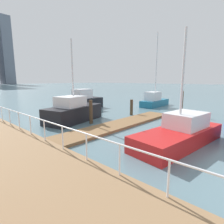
# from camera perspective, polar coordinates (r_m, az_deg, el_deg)

# --- Properties ---
(ground_plane) EXTENTS (300.00, 300.00, 0.00)m
(ground_plane) POSITION_cam_1_polar(r_m,az_deg,el_deg) (19.53, -24.82, -0.92)
(ground_plane) COLOR slate
(floating_dock) EXTENTS (12.55, 2.00, 0.18)m
(floating_dock) POSITION_cam_1_polar(r_m,az_deg,el_deg) (13.62, 2.07, -4.10)
(floating_dock) COLOR olive
(floating_dock) RESTS_ON ground_plane
(boardwalk_railing) EXTENTS (0.06, 30.03, 1.08)m
(boardwalk_railing) POSITION_cam_1_polar(r_m,az_deg,el_deg) (9.66, -20.88, -3.75)
(boardwalk_railing) COLOR white
(boardwalk_railing) RESTS_ON boardwalk
(dock_piling_0) EXTENTS (0.28, 0.28, 2.35)m
(dock_piling_0) POSITION_cam_1_polar(r_m,az_deg,el_deg) (19.09, 21.36, 2.67)
(dock_piling_0) COLOR brown
(dock_piling_0) RESTS_ON ground_plane
(dock_piling_1) EXTENTS (0.29, 0.29, 1.55)m
(dock_piling_1) POSITION_cam_1_polar(r_m,az_deg,el_deg) (17.76, 6.24, 1.48)
(dock_piling_1) COLOR #473826
(dock_piling_1) RESTS_ON ground_plane
(dock_piling_2) EXTENTS (0.28, 0.28, 1.89)m
(dock_piling_2) POSITION_cam_1_polar(r_m,az_deg,el_deg) (14.28, -6.77, 0.02)
(dock_piling_2) COLOR #473826
(dock_piling_2) RESTS_ON ground_plane
(moored_boat_1) EXTENTS (6.38, 2.84, 6.00)m
(moored_boat_1) POSITION_cam_1_polar(r_m,az_deg,el_deg) (10.46, 21.04, -6.21)
(moored_boat_1) COLOR red
(moored_boat_1) RESTS_ON ground_plane
(moored_boat_3) EXTENTS (5.22, 2.08, 9.40)m
(moored_boat_3) POSITION_cam_1_polar(r_m,az_deg,el_deg) (24.31, 13.33, 3.61)
(moored_boat_3) COLOR #1E6B8C
(moored_boat_3) RESTS_ON ground_plane
(moored_boat_4) EXTENTS (5.69, 2.23, 2.37)m
(moored_boat_4) POSITION_cam_1_polar(r_m,az_deg,el_deg) (21.88, -9.94, 3.27)
(moored_boat_4) COLOR black
(moored_boat_4) RESTS_ON ground_plane
(moored_boat_5) EXTENTS (5.57, 3.33, 6.68)m
(moored_boat_5) POSITION_cam_1_polar(r_m,az_deg,el_deg) (15.37, -12.25, 0.22)
(moored_boat_5) COLOR black
(moored_boat_5) RESTS_ON ground_plane
(skyline_tower_5) EXTENTS (8.94, 12.66, 53.89)m
(skyline_tower_5) POSITION_cam_1_polar(r_m,az_deg,el_deg) (179.00, -30.96, 16.39)
(skyline_tower_5) COLOR slate
(skyline_tower_5) RESTS_ON ground_plane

